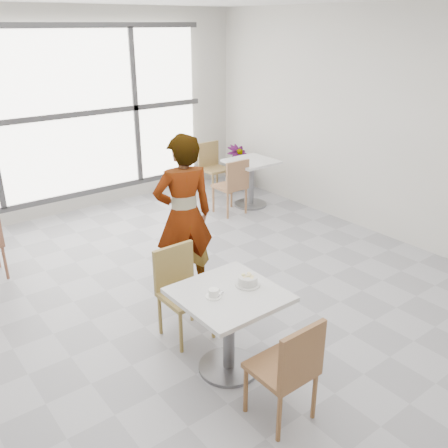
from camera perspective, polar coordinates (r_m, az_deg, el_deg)
floor at (r=5.22m, az=-2.05°, el=-9.15°), size 7.00×7.00×0.00m
wall_back at (r=7.67m, az=-18.14°, el=12.19°), size 6.00×0.00×6.00m
wall_right at (r=6.76m, az=19.18°, el=10.77°), size 0.00×7.00×7.00m
window at (r=7.61m, az=-17.96°, el=12.13°), size 4.60×0.07×2.52m
main_table at (r=4.04m, az=0.58°, el=-10.88°), size 0.80×0.80×0.75m
chair_near at (r=3.60m, az=7.76°, el=-16.29°), size 0.42×0.42×0.87m
chair_far at (r=4.53m, az=-5.14°, el=-7.27°), size 0.42×0.42×0.87m
oatmeal_bowl at (r=4.01m, az=2.83°, el=-6.65°), size 0.21×0.21×0.09m
coffee_cup at (r=3.85m, az=-1.20°, el=-8.19°), size 0.16×0.13×0.07m
person at (r=5.10m, az=-4.78°, el=0.99°), size 0.73×0.57×1.75m
bg_table_right at (r=7.75m, az=3.22°, el=5.63°), size 0.70×0.70×0.75m
bg_chair_right_near at (r=7.35m, az=1.07°, el=4.82°), size 0.42×0.42×0.87m
bg_chair_right_far at (r=8.37m, az=-1.43°, el=7.06°), size 0.42×0.42×0.87m
plant_right at (r=8.63m, az=1.55°, el=6.74°), size 0.48×0.48×0.77m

